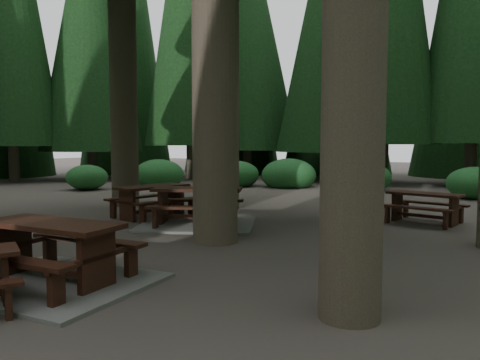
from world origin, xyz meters
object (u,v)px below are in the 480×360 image
at_px(picnic_table_a, 52,263).
at_px(picnic_table_c, 197,212).
at_px(picnic_table_b, 153,196).
at_px(picnic_table_d, 425,203).

height_order(picnic_table_a, picnic_table_c, picnic_table_c).
xyz_separation_m(picnic_table_a, picnic_table_c, (-0.67, 4.65, 0.01)).
distance_m(picnic_table_b, picnic_table_c, 1.69).
bearing_deg(picnic_table_b, picnic_table_c, -90.06).
xyz_separation_m(picnic_table_a, picnic_table_b, (-2.27, 5.11, 0.24)).
xyz_separation_m(picnic_table_a, picnic_table_d, (3.89, 7.32, 0.18)).
bearing_deg(picnic_table_c, picnic_table_d, 8.78).
bearing_deg(picnic_table_d, picnic_table_b, -145.73).
height_order(picnic_table_a, picnic_table_b, picnic_table_a).
bearing_deg(picnic_table_b, picnic_table_d, -54.25).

